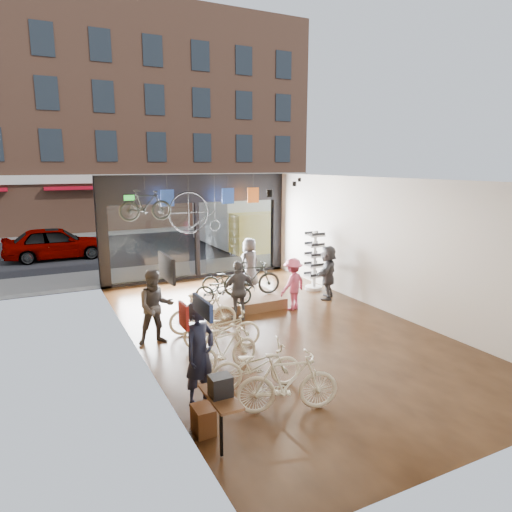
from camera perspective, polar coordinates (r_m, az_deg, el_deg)
ground_plane at (r=11.95m, az=2.44°, el=-9.07°), size 7.00×12.00×0.04m
ceiling at (r=11.20m, az=2.61°, el=9.67°), size 7.00×12.00×0.04m
wall_left at (r=10.23m, az=-15.01°, el=-1.75°), size 0.04×12.00×3.80m
wall_right at (r=13.46m, az=15.76°, el=1.32°), size 0.04×12.00×3.80m
wall_back at (r=6.99m, az=27.48°, el=-8.79°), size 7.00×0.04×3.80m
storefront at (r=16.85m, az=-7.42°, el=3.62°), size 7.00×0.26×3.80m
exit_sign at (r=16.00m, az=-15.59°, el=7.03°), size 0.35×0.06×0.18m
street_road at (r=25.72m, az=-13.92°, el=1.75°), size 30.00×18.00×0.02m
sidewalk_near at (r=18.30m, az=-8.51°, el=-1.65°), size 30.00×2.40×0.12m
sidewalk_far at (r=29.58m, az=-15.65°, el=3.03°), size 30.00×2.00×0.12m
opposite_building at (r=31.88m, az=-17.24°, el=16.04°), size 26.00×5.00×14.00m
street_car at (r=22.07m, az=-23.76°, el=1.51°), size 4.30×1.73×1.46m
box_truck at (r=22.95m, az=-2.29°, el=4.51°), size 2.37×7.12×2.80m
floor_bike_1 at (r=8.03m, az=3.93°, el=-15.45°), size 1.85×1.00×1.07m
floor_bike_2 at (r=8.81m, az=0.06°, el=-13.50°), size 1.79×0.97×0.89m
floor_bike_3 at (r=9.45m, az=-3.92°, el=-11.57°), size 1.64×0.73×0.95m
floor_bike_4 at (r=10.60m, az=-4.27°, el=-9.01°), size 1.87×1.06×0.93m
floor_bike_5 at (r=11.51m, az=-6.63°, el=-7.13°), size 1.77×0.74×1.03m
display_platform at (r=13.68m, az=-2.29°, el=-5.64°), size 2.40×1.80×0.30m
display_bike_left at (r=12.79m, az=-4.10°, el=-4.25°), size 1.64×1.22×0.82m
display_bike_mid at (r=13.60m, az=-0.52°, el=-2.80°), size 1.79×0.82×1.04m
display_bike_right at (r=13.93m, az=-3.57°, el=-2.93°), size 1.67×0.92×0.83m
customer_0 at (r=8.18m, az=-7.07°, el=-12.01°), size 0.80×0.71×1.84m
customer_1 at (r=10.94m, az=-12.46°, el=-6.25°), size 0.91×0.73×1.78m
customer_2 at (r=12.28m, az=-2.15°, el=-4.38°), size 0.96×0.41×1.64m
customer_3 at (r=13.23m, az=4.62°, el=-3.51°), size 1.12×0.89×1.52m
customer_4 at (r=15.60m, az=-0.81°, el=-0.83°), size 0.97×0.81×1.70m
customer_5 at (r=14.43m, az=8.97°, el=-2.00°), size 1.44×1.48×1.69m
sunglasses_rack at (r=15.36m, az=7.27°, el=-0.59°), size 0.61×0.51×1.98m
wall_merch at (r=7.21m, az=-7.84°, el=-12.08°), size 0.40×2.40×2.60m
penny_farthing at (r=15.72m, az=-7.36°, el=5.26°), size 1.78×0.06×1.42m
hung_bike at (r=14.40m, az=-13.66°, el=6.18°), size 1.60×0.52×0.95m
jersey_left at (r=15.59m, az=-11.02°, el=7.13°), size 0.45×0.03×0.55m
jersey_mid at (r=16.32m, az=-3.52°, el=7.50°), size 0.45×0.03×0.55m
jersey_right at (r=16.73m, az=-0.36°, el=7.62°), size 0.45×0.03×0.55m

